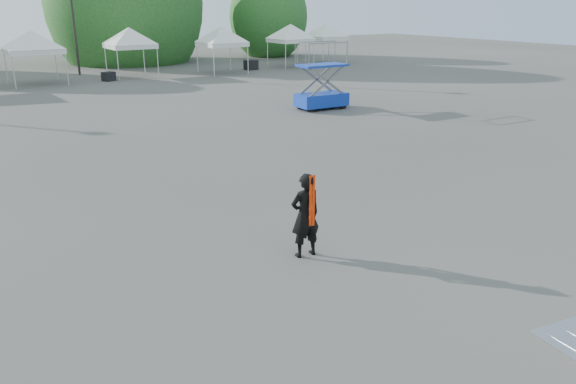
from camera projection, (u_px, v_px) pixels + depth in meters
ground at (290, 222)px, 13.45m from camera, size 120.00×120.00×0.00m
tree_mid_e at (125, 3)px, 47.43m from camera, size 5.12×5.12×7.79m
tree_far_e at (268, 17)px, 52.99m from camera, size 3.84×3.84×5.84m
tent_e at (31, 35)px, 34.75m from camera, size 4.60×4.60×3.88m
tent_f at (129, 31)px, 38.45m from camera, size 4.20×4.20×3.88m
tent_g at (221, 30)px, 40.20m from camera, size 4.13×4.13×3.88m
tent_h at (291, 28)px, 44.04m from camera, size 4.06×4.06×3.88m
tent_extra_8 at (327, 26)px, 47.07m from camera, size 3.81×3.81×3.88m
man at (305, 215)px, 11.40m from camera, size 0.68×0.48×1.78m
scissor_lift at (322, 76)px, 27.04m from camera, size 2.53×1.35×3.19m
crate_mid at (109, 76)px, 37.12m from camera, size 0.94×0.85×0.60m
crate_east at (251, 65)px, 43.20m from camera, size 0.95×0.75×0.73m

